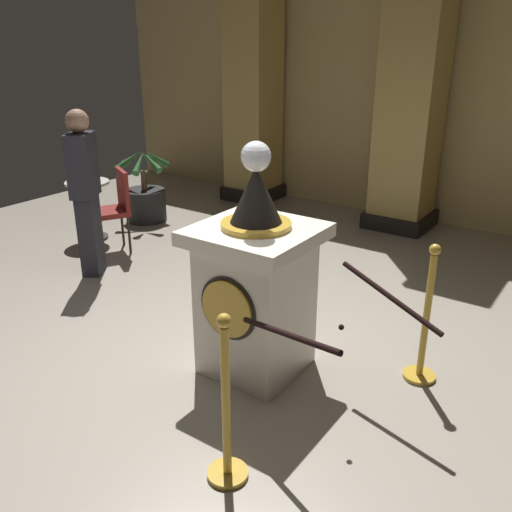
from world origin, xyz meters
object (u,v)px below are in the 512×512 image
at_px(potted_palm_left, 145,198).
at_px(cafe_chair_red, 116,204).
at_px(stanchion_near, 226,423).
at_px(cafe_table, 89,203).
at_px(stanchion_far, 424,333).
at_px(bystander_guest, 85,190).
at_px(pedestal_clock, 256,286).

height_order(potted_palm_left, cafe_chair_red, potted_palm_left).
height_order(stanchion_near, cafe_chair_red, stanchion_near).
relative_size(potted_palm_left, cafe_table, 1.37).
bearing_deg(stanchion_far, cafe_table, 171.89).
bearing_deg(cafe_table, potted_palm_left, 89.30).
height_order(stanchion_near, bystander_guest, bystander_guest).
distance_m(stanchion_far, potted_palm_left, 4.68).
distance_m(stanchion_near, stanchion_far, 1.70).
bearing_deg(cafe_table, stanchion_near, -30.04).
relative_size(cafe_table, cafe_chair_red, 0.76).
bearing_deg(cafe_chair_red, pedestal_clock, -22.20).
distance_m(stanchion_near, bystander_guest, 3.39).
bearing_deg(cafe_chair_red, potted_palm_left, 119.74).
xyz_separation_m(bystander_guest, cafe_chair_red, (-0.29, 0.62, -0.34)).
bearing_deg(stanchion_near, potted_palm_left, 140.65).
relative_size(bystander_guest, cafe_table, 2.34).
distance_m(pedestal_clock, bystander_guest, 2.53).
relative_size(stanchion_far, cafe_table, 1.45).
xyz_separation_m(pedestal_clock, stanchion_far, (1.08, 0.58, -0.31)).
relative_size(stanchion_near, cafe_chair_red, 1.10).
distance_m(cafe_table, cafe_chair_red, 0.60).
relative_size(pedestal_clock, stanchion_near, 1.64).
xyz_separation_m(potted_palm_left, cafe_table, (-0.01, -0.92, 0.15)).
bearing_deg(pedestal_clock, potted_palm_left, 147.38).
height_order(potted_palm_left, bystander_guest, bystander_guest).
height_order(stanchion_far, cafe_chair_red, stanchion_far).
xyz_separation_m(stanchion_far, potted_palm_left, (-4.41, 1.55, -0.06)).
relative_size(pedestal_clock, stanchion_far, 1.63).
xyz_separation_m(pedestal_clock, cafe_table, (-3.34, 1.21, -0.22)).
height_order(pedestal_clock, cafe_chair_red, pedestal_clock).
bearing_deg(stanchion_far, stanchion_near, -109.45).
height_order(bystander_guest, cafe_table, bystander_guest).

